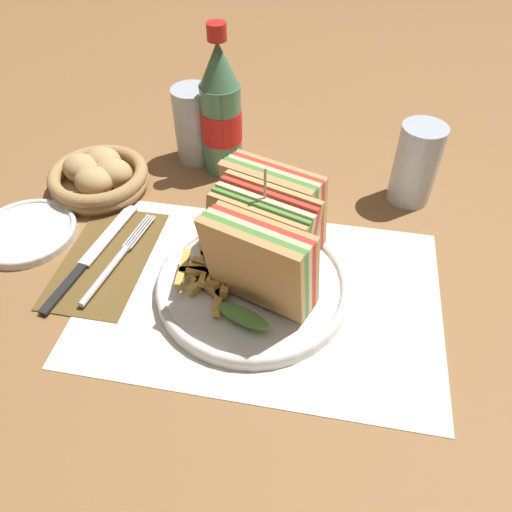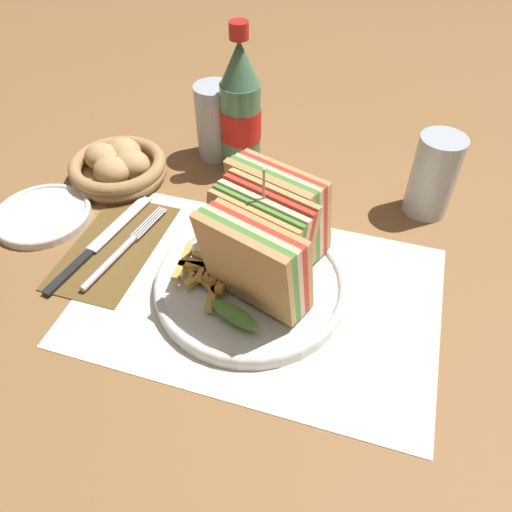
# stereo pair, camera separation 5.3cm
# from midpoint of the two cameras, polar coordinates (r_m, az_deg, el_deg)

# --- Properties ---
(ground_plane) EXTENTS (4.00, 4.00, 0.00)m
(ground_plane) POSITION_cam_midpoint_polar(r_m,az_deg,el_deg) (0.64, -5.05, -3.63)
(ground_plane) COLOR olive
(placemat) EXTENTS (0.44, 0.31, 0.00)m
(placemat) POSITION_cam_midpoint_polar(r_m,az_deg,el_deg) (0.63, -1.69, -4.48)
(placemat) COLOR silver
(placemat) RESTS_ON ground_plane
(plate_main) EXTENTS (0.24, 0.24, 0.02)m
(plate_main) POSITION_cam_midpoint_polar(r_m,az_deg,el_deg) (0.63, -2.72, -3.28)
(plate_main) COLOR white
(plate_main) RESTS_ON ground_plane
(club_sandwich) EXTENTS (0.15, 0.22, 0.16)m
(club_sandwich) POSITION_cam_midpoint_polar(r_m,az_deg,el_deg) (0.59, -1.49, 1.96)
(club_sandwich) COLOR tan
(club_sandwich) RESTS_ON plate_main
(fries_pile) EXTENTS (0.08, 0.11, 0.02)m
(fries_pile) POSITION_cam_midpoint_polar(r_m,az_deg,el_deg) (0.62, -7.48, -1.98)
(fries_pile) COLOR gold
(fries_pile) RESTS_ON plate_main
(ketchup_blob) EXTENTS (0.03, 0.03, 0.01)m
(ketchup_blob) POSITION_cam_midpoint_polar(r_m,az_deg,el_deg) (0.65, -6.81, 0.24)
(ketchup_blob) COLOR maroon
(ketchup_blob) RESTS_ON plate_main
(napkin) EXTENTS (0.11, 0.20, 0.00)m
(napkin) POSITION_cam_midpoint_polar(r_m,az_deg,el_deg) (0.71, -18.76, -0.30)
(napkin) COLOR brown
(napkin) RESTS_ON ground_plane
(fork) EXTENTS (0.04, 0.18, 0.01)m
(fork) POSITION_cam_midpoint_polar(r_m,az_deg,el_deg) (0.69, -18.22, -1.10)
(fork) COLOR silver
(fork) RESTS_ON napkin
(knife) EXTENTS (0.05, 0.22, 0.00)m
(knife) POSITION_cam_midpoint_polar(r_m,az_deg,el_deg) (0.72, -20.34, -0.02)
(knife) COLOR black
(knife) RESTS_ON napkin
(coke_bottle_near) EXTENTS (0.06, 0.06, 0.23)m
(coke_bottle_near) POSITION_cam_midpoint_polar(r_m,az_deg,el_deg) (0.79, -5.99, 15.92)
(coke_bottle_near) COLOR #4C7F5B
(coke_bottle_near) RESTS_ON ground_plane
(glass_near) EXTENTS (0.06, 0.06, 0.12)m
(glass_near) POSITION_cam_midpoint_polar(r_m,az_deg,el_deg) (0.77, 15.95, 9.98)
(glass_near) COLOR silver
(glass_near) RESTS_ON ground_plane
(glass_far) EXTENTS (0.06, 0.06, 0.12)m
(glass_far) POSITION_cam_midpoint_polar(r_m,az_deg,el_deg) (0.85, -8.83, 14.05)
(glass_far) COLOR silver
(glass_far) RESTS_ON ground_plane
(bread_basket) EXTENTS (0.15, 0.15, 0.06)m
(bread_basket) POSITION_cam_midpoint_polar(r_m,az_deg,el_deg) (0.83, -19.29, 8.50)
(bread_basket) COLOR #AD8451
(bread_basket) RESTS_ON ground_plane
(side_saucer) EXTENTS (0.14, 0.14, 0.01)m
(side_saucer) POSITION_cam_midpoint_polar(r_m,az_deg,el_deg) (0.79, -26.58, 2.39)
(side_saucer) COLOR white
(side_saucer) RESTS_ON ground_plane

